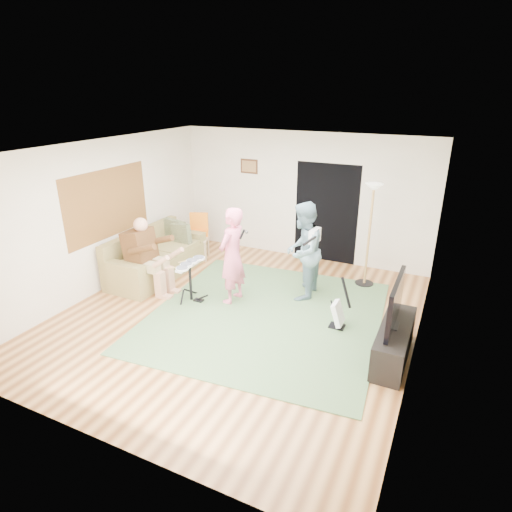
# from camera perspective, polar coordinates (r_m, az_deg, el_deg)

# --- Properties ---
(floor) EXTENTS (6.00, 6.00, 0.00)m
(floor) POSITION_cam_1_polar(r_m,az_deg,el_deg) (7.15, -2.48, -7.96)
(floor) COLOR brown
(floor) RESTS_ON ground
(walls) EXTENTS (5.50, 6.00, 2.70)m
(walls) POSITION_cam_1_polar(r_m,az_deg,el_deg) (6.59, -2.67, 2.30)
(walls) COLOR beige
(walls) RESTS_ON floor
(ceiling) EXTENTS (6.00, 6.00, 0.00)m
(ceiling) POSITION_cam_1_polar(r_m,az_deg,el_deg) (6.27, -2.89, 14.01)
(ceiling) COLOR white
(ceiling) RESTS_ON walls
(window_blinds) EXTENTS (0.00, 2.05, 2.05)m
(window_blinds) POSITION_cam_1_polar(r_m,az_deg,el_deg) (8.28, -19.16, 6.61)
(window_blinds) COLOR brown
(window_blinds) RESTS_ON walls
(doorway) EXTENTS (2.10, 0.00, 2.10)m
(doorway) POSITION_cam_1_polar(r_m,az_deg,el_deg) (9.14, 9.33, 5.62)
(doorway) COLOR black
(doorway) RESTS_ON walls
(picture_frame) EXTENTS (0.42, 0.03, 0.32)m
(picture_frame) POSITION_cam_1_polar(r_m,az_deg,el_deg) (9.59, -0.92, 11.86)
(picture_frame) COLOR #3F2314
(picture_frame) RESTS_ON walls
(area_rug) EXTENTS (3.93, 4.08, 0.02)m
(area_rug) POSITION_cam_1_polar(r_m,az_deg,el_deg) (7.16, 1.34, -7.85)
(area_rug) COLOR #496B41
(area_rug) RESTS_ON floor
(sofa) EXTENTS (0.91, 2.21, 0.89)m
(sofa) POSITION_cam_1_polar(r_m,az_deg,el_deg) (8.79, -13.43, -0.55)
(sofa) COLOR olive
(sofa) RESTS_ON floor
(drummer) EXTENTS (0.91, 0.51, 1.39)m
(drummer) POSITION_cam_1_polar(r_m,az_deg,el_deg) (7.98, -14.00, -1.01)
(drummer) COLOR #533217
(drummer) RESTS_ON sofa
(drum_kit) EXTENTS (0.41, 0.73, 0.75)m
(drum_kit) POSITION_cam_1_polar(r_m,az_deg,el_deg) (7.58, -8.73, -3.62)
(drum_kit) COLOR black
(drum_kit) RESTS_ON floor
(singer) EXTENTS (0.46, 0.65, 1.70)m
(singer) POSITION_cam_1_polar(r_m,az_deg,el_deg) (7.28, -3.22, -0.00)
(singer) COLOR #ED678A
(singer) RESTS_ON floor
(microphone) EXTENTS (0.06, 0.06, 0.24)m
(microphone) POSITION_cam_1_polar(r_m,az_deg,el_deg) (7.04, -1.86, 2.91)
(microphone) COLOR black
(microphone) RESTS_ON singer
(guitarist) EXTENTS (0.71, 0.88, 1.74)m
(guitarist) POSITION_cam_1_polar(r_m,az_deg,el_deg) (7.46, 6.26, 0.63)
(guitarist) COLOR slate
(guitarist) RESTS_ON floor
(guitar_held) EXTENTS (0.18, 0.61, 0.26)m
(guitar_held) POSITION_cam_1_polar(r_m,az_deg,el_deg) (7.30, 7.84, 2.68)
(guitar_held) COLOR silver
(guitar_held) RESTS_ON guitarist
(guitar_spare) EXTENTS (0.32, 0.28, 0.88)m
(guitar_spare) POSITION_cam_1_polar(r_m,az_deg,el_deg) (6.82, 10.94, -7.55)
(guitar_spare) COLOR black
(guitar_spare) RESTS_ON floor
(torchiere_lamp) EXTENTS (0.35, 0.35, 1.95)m
(torchiere_lamp) POSITION_cam_1_polar(r_m,az_deg,el_deg) (8.02, 15.07, 5.01)
(torchiere_lamp) COLOR black
(torchiere_lamp) RESTS_ON floor
(dining_chair) EXTENTS (0.54, 0.57, 0.98)m
(dining_chair) POSITION_cam_1_polar(r_m,az_deg,el_deg) (9.45, -7.56, 1.79)
(dining_chair) COLOR tan
(dining_chair) RESTS_ON floor
(tv_cabinet) EXTENTS (0.40, 1.40, 0.50)m
(tv_cabinet) POSITION_cam_1_polar(r_m,az_deg,el_deg) (6.31, 17.91, -10.87)
(tv_cabinet) COLOR black
(tv_cabinet) RESTS_ON floor
(television) EXTENTS (0.06, 1.09, 0.67)m
(television) POSITION_cam_1_polar(r_m,az_deg,el_deg) (6.02, 18.09, -5.95)
(television) COLOR black
(television) RESTS_ON tv_cabinet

